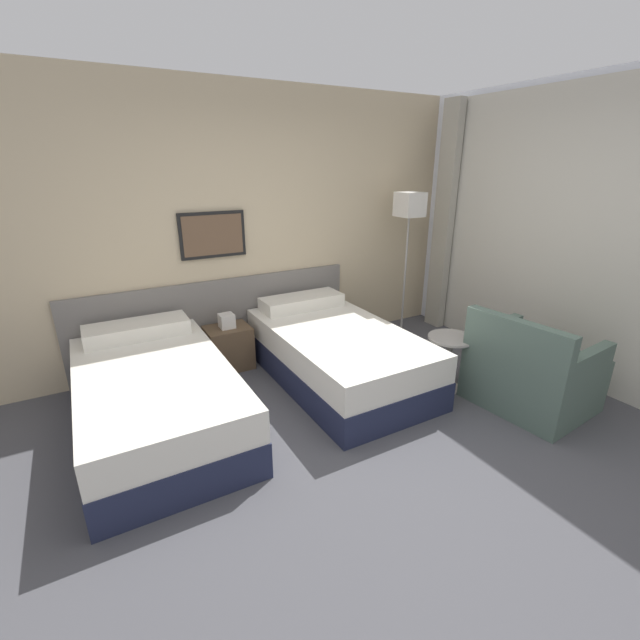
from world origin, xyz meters
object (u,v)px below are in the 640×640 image
(bed_near_window, at_px, (336,353))
(nightstand, at_px, (229,346))
(side_table, at_px, (450,353))
(armchair, at_px, (531,374))
(bed_near_door, at_px, (156,396))
(floor_lamp, at_px, (409,215))

(bed_near_window, relative_size, nightstand, 3.38)
(nightstand, distance_m, side_table, 2.14)
(bed_near_window, height_order, nightstand, bed_near_window)
(bed_near_window, relative_size, armchair, 2.05)
(bed_near_window, xyz_separation_m, side_table, (0.79, -0.67, 0.09))
(bed_near_window, distance_m, side_table, 1.04)
(bed_near_door, height_order, floor_lamp, floor_lamp)
(bed_near_door, distance_m, side_table, 2.52)
(bed_near_door, bearing_deg, floor_lamp, 10.90)
(bed_near_door, xyz_separation_m, nightstand, (0.82, 0.74, -0.04))
(bed_near_window, height_order, armchair, armchair)
(bed_near_window, distance_m, armchair, 1.70)
(floor_lamp, xyz_separation_m, side_table, (-0.48, -1.23, -1.07))
(side_table, bearing_deg, floor_lamp, 68.72)
(armchair, bearing_deg, bed_near_window, 39.08)
(bed_near_window, xyz_separation_m, floor_lamp, (1.27, 0.56, 1.16))
(side_table, distance_m, armchair, 0.68)
(nightstand, relative_size, armchair, 0.61)
(nightstand, bearing_deg, side_table, -41.28)
(nightstand, bearing_deg, bed_near_door, -137.95)
(floor_lamp, relative_size, side_table, 3.26)
(bed_near_door, relative_size, bed_near_window, 1.00)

